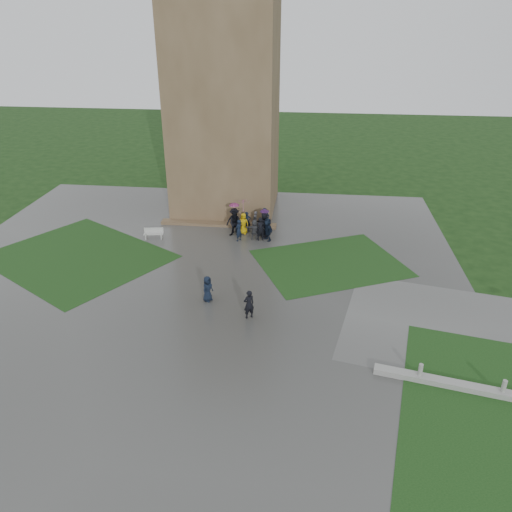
# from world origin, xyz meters

# --- Properties ---
(ground) EXTENTS (120.00, 120.00, 0.00)m
(ground) POSITION_xyz_m (0.00, 0.00, 0.00)
(ground) COLOR black
(plaza) EXTENTS (34.00, 34.00, 0.02)m
(plaza) POSITION_xyz_m (0.00, 2.00, 0.01)
(plaza) COLOR #393936
(plaza) RESTS_ON ground
(lawn_inset_left) EXTENTS (14.10, 13.46, 0.01)m
(lawn_inset_left) POSITION_xyz_m (-8.50, 4.00, 0.03)
(lawn_inset_left) COLOR #153512
(lawn_inset_left) RESTS_ON plaza
(lawn_inset_right) EXTENTS (11.12, 10.15, 0.01)m
(lawn_inset_right) POSITION_xyz_m (8.50, 5.00, 0.03)
(lawn_inset_right) COLOR #153512
(lawn_inset_right) RESTS_ON plaza
(tower) EXTENTS (8.00, 8.00, 18.00)m
(tower) POSITION_xyz_m (0.00, 15.00, 9.00)
(tower) COLOR brown
(tower) RESTS_ON ground
(tower_plinth) EXTENTS (9.00, 0.80, 0.22)m
(tower_plinth) POSITION_xyz_m (0.00, 10.60, 0.13)
(tower_plinth) COLOR brown
(tower_plinth) RESTS_ON plaza
(bench) EXTENTS (1.45, 0.64, 0.81)m
(bench) POSITION_xyz_m (-4.24, 7.57, 0.44)
(bench) COLOR #AEAEAA
(bench) RESTS_ON plaza
(visitor_cluster) EXTENTS (3.97, 3.52, 2.68)m
(visitor_cluster) POSITION_xyz_m (2.77, 8.94, 1.14)
(visitor_cluster) COLOR black
(visitor_cluster) RESTS_ON plaza
(pedestrian_mid) EXTENTS (0.79, 0.90, 1.55)m
(pedestrian_mid) POSITION_xyz_m (1.42, -0.57, 0.79)
(pedestrian_mid) COLOR black
(pedestrian_mid) RESTS_ON plaza
(pedestrian_near) EXTENTS (0.73, 0.67, 1.68)m
(pedestrian_near) POSITION_xyz_m (3.99, -2.07, 0.86)
(pedestrian_near) COLOR black
(pedestrian_near) RESTS_ON plaza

